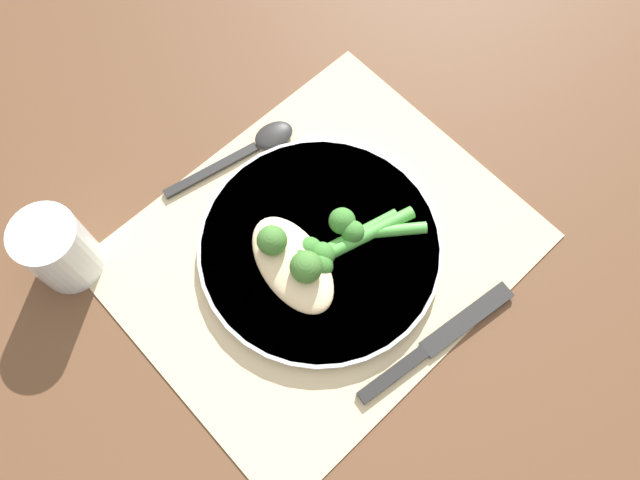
{
  "coord_description": "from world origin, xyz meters",
  "views": [
    {
      "loc": [
        0.17,
        0.18,
        0.65
      ],
      "look_at": [
        0.0,
        0.0,
        0.03
      ],
      "focal_mm": 35.0,
      "sensor_mm": 36.0,
      "label": 1
    }
  ],
  "objects_px": {
    "plate": "(320,247)",
    "chicken_fillet": "(290,262)",
    "broccoli_stalk_right": "(330,252)",
    "knife": "(435,343)",
    "water_glass": "(58,249)",
    "broccoli_stalk_front": "(309,258)",
    "spoon": "(260,143)",
    "broccoli_stalk_rear": "(358,228)"
  },
  "relations": [
    {
      "from": "plate",
      "to": "broccoli_stalk_rear",
      "type": "relative_size",
      "value": 3.23
    },
    {
      "from": "chicken_fillet",
      "to": "broccoli_stalk_right",
      "type": "relative_size",
      "value": 0.97
    },
    {
      "from": "broccoli_stalk_rear",
      "to": "water_glass",
      "type": "distance_m",
      "value": 0.32
    },
    {
      "from": "broccoli_stalk_right",
      "to": "water_glass",
      "type": "height_order",
      "value": "water_glass"
    },
    {
      "from": "broccoli_stalk_rear",
      "to": "knife",
      "type": "bearing_deg",
      "value": -152.79
    },
    {
      "from": "broccoli_stalk_right",
      "to": "broccoli_stalk_rear",
      "type": "bearing_deg",
      "value": -75.68
    },
    {
      "from": "chicken_fillet",
      "to": "spoon",
      "type": "distance_m",
      "value": 0.17
    },
    {
      "from": "broccoli_stalk_right",
      "to": "spoon",
      "type": "relative_size",
      "value": 0.8
    },
    {
      "from": "water_glass",
      "to": "chicken_fillet",
      "type": "bearing_deg",
      "value": 134.57
    },
    {
      "from": "broccoli_stalk_right",
      "to": "spoon",
      "type": "xyz_separation_m",
      "value": [
        -0.04,
        -0.16,
        -0.02
      ]
    },
    {
      "from": "knife",
      "to": "spoon",
      "type": "xyz_separation_m",
      "value": [
        -0.02,
        -0.31,
        0.0
      ]
    },
    {
      "from": "broccoli_stalk_front",
      "to": "knife",
      "type": "relative_size",
      "value": 0.7
    },
    {
      "from": "plate",
      "to": "broccoli_stalk_rear",
      "type": "distance_m",
      "value": 0.05
    },
    {
      "from": "broccoli_stalk_front",
      "to": "chicken_fillet",
      "type": "bearing_deg",
      "value": 77.86
    },
    {
      "from": "spoon",
      "to": "knife",
      "type": "bearing_deg",
      "value": 6.59
    },
    {
      "from": "plate",
      "to": "spoon",
      "type": "xyz_separation_m",
      "value": [
        -0.04,
        -0.15,
        -0.0
      ]
    },
    {
      "from": "broccoli_stalk_front",
      "to": "broccoli_stalk_rear",
      "type": "distance_m",
      "value": 0.06
    },
    {
      "from": "chicken_fillet",
      "to": "knife",
      "type": "xyz_separation_m",
      "value": [
        -0.05,
        0.16,
        -0.03
      ]
    },
    {
      "from": "knife",
      "to": "spoon",
      "type": "height_order",
      "value": "spoon"
    },
    {
      "from": "chicken_fillet",
      "to": "spoon",
      "type": "relative_size",
      "value": 0.77
    },
    {
      "from": "chicken_fillet",
      "to": "broccoli_stalk_rear",
      "type": "height_order",
      "value": "broccoli_stalk_rear"
    },
    {
      "from": "water_glass",
      "to": "broccoli_stalk_rear",
      "type": "bearing_deg",
      "value": 142.44
    },
    {
      "from": "broccoli_stalk_front",
      "to": "broccoli_stalk_right",
      "type": "bearing_deg",
      "value": -102.66
    },
    {
      "from": "knife",
      "to": "water_glass",
      "type": "height_order",
      "value": "water_glass"
    },
    {
      "from": "plate",
      "to": "broccoli_stalk_front",
      "type": "bearing_deg",
      "value": 14.9
    },
    {
      "from": "chicken_fillet",
      "to": "broccoli_stalk_right",
      "type": "height_order",
      "value": "broccoli_stalk_right"
    },
    {
      "from": "chicken_fillet",
      "to": "broccoli_stalk_front",
      "type": "xyz_separation_m",
      "value": [
        -0.02,
        0.01,
        -0.0
      ]
    },
    {
      "from": "broccoli_stalk_front",
      "to": "spoon",
      "type": "xyz_separation_m",
      "value": [
        -0.06,
        -0.15,
        -0.02
      ]
    },
    {
      "from": "broccoli_stalk_right",
      "to": "knife",
      "type": "relative_size",
      "value": 0.68
    },
    {
      "from": "spoon",
      "to": "plate",
      "type": "bearing_deg",
      "value": -3.82
    },
    {
      "from": "chicken_fillet",
      "to": "knife",
      "type": "relative_size",
      "value": 0.66
    },
    {
      "from": "water_glass",
      "to": "knife",
      "type": "bearing_deg",
      "value": 123.88
    },
    {
      "from": "plate",
      "to": "broccoli_stalk_right",
      "type": "bearing_deg",
      "value": 88.59
    },
    {
      "from": "broccoli_stalk_front",
      "to": "spoon",
      "type": "distance_m",
      "value": 0.17
    },
    {
      "from": "spoon",
      "to": "broccoli_stalk_right",
      "type": "bearing_deg",
      "value": -2.5
    },
    {
      "from": "knife",
      "to": "water_glass",
      "type": "relative_size",
      "value": 2.25
    },
    {
      "from": "plate",
      "to": "spoon",
      "type": "bearing_deg",
      "value": -104.89
    },
    {
      "from": "broccoli_stalk_rear",
      "to": "knife",
      "type": "relative_size",
      "value": 0.42
    },
    {
      "from": "broccoli_stalk_rear",
      "to": "broccoli_stalk_right",
      "type": "bearing_deg",
      "value": 126.83
    },
    {
      "from": "chicken_fillet",
      "to": "water_glass",
      "type": "xyz_separation_m",
      "value": [
        0.17,
        -0.17,
        0.01
      ]
    },
    {
      "from": "broccoli_stalk_right",
      "to": "spoon",
      "type": "height_order",
      "value": "broccoli_stalk_right"
    },
    {
      "from": "plate",
      "to": "chicken_fillet",
      "type": "xyz_separation_m",
      "value": [
        0.04,
        -0.0,
        0.02
      ]
    }
  ]
}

